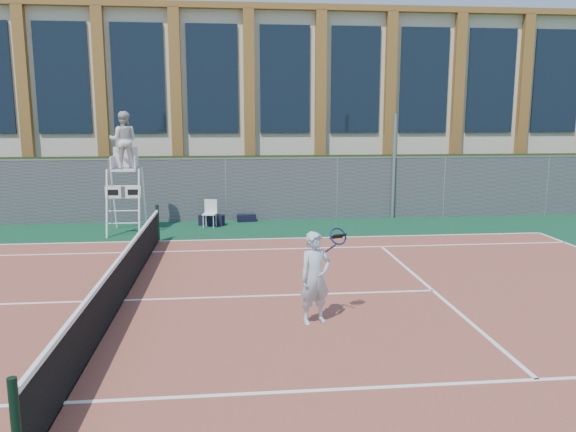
{
  "coord_description": "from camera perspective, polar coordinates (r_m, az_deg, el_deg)",
  "views": [
    {
      "loc": [
        2.2,
        -11.03,
        3.64
      ],
      "look_at": [
        3.62,
        3.0,
        1.16
      ],
      "focal_mm": 35.0,
      "sensor_mm": 36.0,
      "label": 1
    }
  ],
  "objects": [
    {
      "name": "ground",
      "position": [
        11.82,
        -16.4,
        -8.36
      ],
      "size": [
        120.0,
        120.0,
        0.0
      ],
      "primitive_type": "plane",
      "color": "#233814"
    },
    {
      "name": "apron",
      "position": [
        12.76,
        -15.59,
        -6.94
      ],
      "size": [
        36.0,
        20.0,
        0.01
      ],
      "primitive_type": "cube",
      "color": "#0C3828",
      "rests_on": "ground"
    },
    {
      "name": "tennis_court",
      "position": [
        11.82,
        -16.4,
        -8.27
      ],
      "size": [
        23.77,
        10.97,
        0.02
      ],
      "primitive_type": "cube",
      "color": "brown",
      "rests_on": "apron"
    },
    {
      "name": "tennis_net",
      "position": [
        11.67,
        -16.53,
        -5.86
      ],
      "size": [
        0.1,
        11.3,
        1.1
      ],
      "color": "black",
      "rests_on": "ground"
    },
    {
      "name": "fence",
      "position": [
        20.11,
        -12.04,
        2.51
      ],
      "size": [
        40.0,
        0.06,
        2.2
      ],
      "primitive_type": null,
      "color": "#595E60",
      "rests_on": "ground"
    },
    {
      "name": "hedge",
      "position": [
        21.3,
        -11.7,
        2.93
      ],
      "size": [
        40.0,
        1.4,
        2.2
      ],
      "primitive_type": "cube",
      "color": "black",
      "rests_on": "ground"
    },
    {
      "name": "building",
      "position": [
        29.07,
        -10.32,
        10.82
      ],
      "size": [
        45.0,
        10.6,
        8.22
      ],
      "color": "beige",
      "rests_on": "ground"
    },
    {
      "name": "steel_pole",
      "position": [
        20.65,
        10.7,
        4.95
      ],
      "size": [
        0.12,
        0.12,
        3.78
      ],
      "primitive_type": "cylinder",
      "color": "#9EA0A5",
      "rests_on": "ground"
    },
    {
      "name": "umpire_chair",
      "position": [
        18.41,
        -16.36,
        7.07
      ],
      "size": [
        1.08,
        1.66,
        3.87
      ],
      "color": "white",
      "rests_on": "ground"
    },
    {
      "name": "plastic_chair",
      "position": [
        18.98,
        -7.91,
        0.52
      ],
      "size": [
        0.51,
        0.51,
        0.92
      ],
      "color": "silver",
      "rests_on": "apron"
    },
    {
      "name": "sports_bag_near",
      "position": [
        19.3,
        -7.77,
        -0.41
      ],
      "size": [
        0.9,
        0.55,
        0.36
      ],
      "primitive_type": "cube",
      "rotation": [
        0.0,
        0.0,
        -0.28
      ],
      "color": "black",
      "rests_on": "apron"
    },
    {
      "name": "sports_bag_far",
      "position": [
        19.86,
        -4.24,
        -0.2
      ],
      "size": [
        0.67,
        0.37,
        0.26
      ],
      "primitive_type": "cube",
      "rotation": [
        0.0,
        0.0,
        0.15
      ],
      "color": "black",
      "rests_on": "apron"
    },
    {
      "name": "tennis_player",
      "position": [
        9.94,
        2.8,
        -6.25
      ],
      "size": [
        0.98,
        0.73,
        1.67
      ],
      "color": "#A8C0CA",
      "rests_on": "tennis_court"
    }
  ]
}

